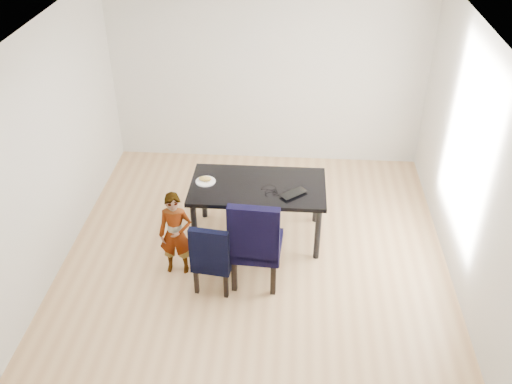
# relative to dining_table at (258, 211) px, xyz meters

# --- Properties ---
(floor) EXTENTS (4.50, 5.00, 0.01)m
(floor) POSITION_rel_dining_table_xyz_m (0.00, -0.50, -0.38)
(floor) COLOR tan
(floor) RESTS_ON ground
(ceiling) EXTENTS (4.50, 5.00, 0.01)m
(ceiling) POSITION_rel_dining_table_xyz_m (0.00, -0.50, 2.33)
(ceiling) COLOR white
(ceiling) RESTS_ON wall_back
(wall_back) EXTENTS (4.50, 0.01, 2.70)m
(wall_back) POSITION_rel_dining_table_xyz_m (0.00, 2.00, 0.98)
(wall_back) COLOR silver
(wall_back) RESTS_ON ground
(wall_front) EXTENTS (4.50, 0.01, 2.70)m
(wall_front) POSITION_rel_dining_table_xyz_m (0.00, -3.00, 0.98)
(wall_front) COLOR white
(wall_front) RESTS_ON ground
(wall_left) EXTENTS (0.01, 5.00, 2.70)m
(wall_left) POSITION_rel_dining_table_xyz_m (-2.25, -0.50, 0.98)
(wall_left) COLOR silver
(wall_left) RESTS_ON ground
(wall_right) EXTENTS (0.01, 5.00, 2.70)m
(wall_right) POSITION_rel_dining_table_xyz_m (2.25, -0.50, 0.98)
(wall_right) COLOR white
(wall_right) RESTS_ON ground
(dining_table) EXTENTS (1.60, 0.90, 0.75)m
(dining_table) POSITION_rel_dining_table_xyz_m (0.00, 0.00, 0.00)
(dining_table) COLOR black
(dining_table) RESTS_ON floor
(chair_left) EXTENTS (0.47, 0.49, 0.88)m
(chair_left) POSITION_rel_dining_table_xyz_m (-0.41, -0.91, 0.06)
(chair_left) COLOR black
(chair_left) RESTS_ON floor
(chair_right) EXTENTS (0.57, 0.60, 1.13)m
(chair_right) POSITION_rel_dining_table_xyz_m (0.04, -0.78, 0.19)
(chair_right) COLOR black
(chair_right) RESTS_ON floor
(child) EXTENTS (0.38, 0.26, 1.03)m
(child) POSITION_rel_dining_table_xyz_m (-0.87, -0.70, 0.14)
(child) COLOR #E43F13
(child) RESTS_ON floor
(plate) EXTENTS (0.26, 0.26, 0.01)m
(plate) POSITION_rel_dining_table_xyz_m (-0.63, 0.03, 0.38)
(plate) COLOR white
(plate) RESTS_ON dining_table
(sandwich) EXTENTS (0.16, 0.10, 0.06)m
(sandwich) POSITION_rel_dining_table_xyz_m (-0.63, 0.03, 0.42)
(sandwich) COLOR #B39040
(sandwich) RESTS_ON plate
(laptop) EXTENTS (0.38, 0.37, 0.03)m
(laptop) POSITION_rel_dining_table_xyz_m (0.40, -0.14, 0.39)
(laptop) COLOR black
(laptop) RESTS_ON dining_table
(cable_tangle) EXTENTS (0.20, 0.20, 0.01)m
(cable_tangle) POSITION_rel_dining_table_xyz_m (0.17, -0.18, 0.38)
(cable_tangle) COLOR black
(cable_tangle) RESTS_ON dining_table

